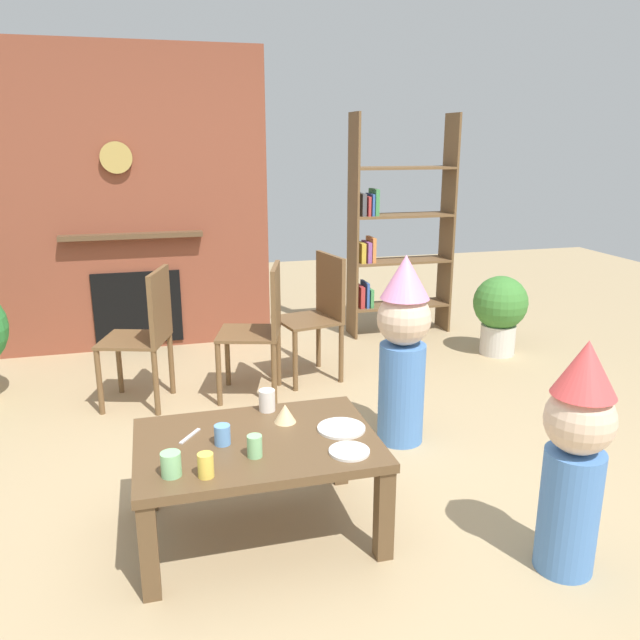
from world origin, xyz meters
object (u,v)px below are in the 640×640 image
at_px(potted_plant_tall, 500,310).
at_px(paper_cup_near_left, 255,446).
at_px(paper_cup_center, 171,464).
at_px(birthday_cake_slice, 285,413).
at_px(bookshelf, 393,236).
at_px(paper_cup_near_right, 206,465).
at_px(dining_chair_middle, 262,323).
at_px(dining_chair_right, 319,309).
at_px(dining_chair_left, 147,330).
at_px(paper_cup_far_right, 222,435).
at_px(paper_plate_front, 349,451).
at_px(child_in_pink, 403,346).
at_px(coffee_table, 257,454).
at_px(paper_cup_far_left, 267,400).
at_px(child_with_cone_hat, 576,453).
at_px(paper_plate_rear, 341,428).

bearing_deg(potted_plant_tall, paper_cup_near_left, -138.48).
relative_size(paper_cup_center, birthday_cake_slice, 0.96).
relative_size(bookshelf, paper_cup_near_left, 20.68).
relative_size(bookshelf, paper_cup_near_right, 19.88).
height_order(dining_chair_middle, dining_chair_right, same).
xyz_separation_m(dining_chair_left, dining_chair_right, (1.19, 0.20, 0.00)).
height_order(paper_cup_near_left, dining_chair_middle, dining_chair_middle).
distance_m(paper_cup_near_right, paper_cup_far_right, 0.27).
bearing_deg(paper_plate_front, paper_cup_center, 179.96).
distance_m(paper_cup_far_right, birthday_cake_slice, 0.33).
xyz_separation_m(paper_plate_front, potted_plant_tall, (1.94, 2.12, -0.08)).
height_order(child_in_pink, dining_chair_right, child_in_pink).
relative_size(paper_cup_near_right, birthday_cake_slice, 0.96).
xyz_separation_m(coffee_table, paper_cup_center, (-0.37, -0.21, 0.12)).
bearing_deg(coffee_table, potted_plant_tall, 39.86).
height_order(paper_cup_near_right, dining_chair_right, dining_chair_right).
height_order(coffee_table, child_in_pink, child_in_pink).
height_order(paper_cup_near_left, paper_cup_far_left, paper_cup_far_left).
relative_size(paper_cup_far_left, birthday_cake_slice, 1.03).
distance_m(bookshelf, dining_chair_middle, 1.83).
relative_size(child_with_cone_hat, dining_chair_left, 1.08).
bearing_deg(dining_chair_middle, paper_plate_front, 107.63).
xyz_separation_m(paper_cup_far_left, dining_chair_left, (-0.54, 1.30, 0.01)).
relative_size(paper_cup_far_left, dining_chair_left, 0.11).
distance_m(paper_cup_center, paper_cup_far_right, 0.30).
height_order(paper_plate_rear, child_in_pink, child_in_pink).
height_order(dining_chair_middle, potted_plant_tall, dining_chair_middle).
relative_size(bookshelf, paper_plate_front, 11.19).
bearing_deg(coffee_table, paper_plate_front, -31.44).
bearing_deg(birthday_cake_slice, paper_plate_front, -61.52).
bearing_deg(child_with_cone_hat, dining_chair_left, -27.31).
bearing_deg(dining_chair_right, paper_plate_front, 66.80).
distance_m(birthday_cake_slice, dining_chair_left, 1.56).
height_order(paper_cup_near_left, dining_chair_right, dining_chair_right).
bearing_deg(paper_plate_rear, paper_plate_front, -98.23).
height_order(paper_plate_front, child_in_pink, child_in_pink).
bearing_deg(paper_cup_far_left, paper_plate_front, -63.70).
height_order(paper_cup_center, child_in_pink, child_in_pink).
relative_size(coffee_table, dining_chair_left, 1.14).
xyz_separation_m(bookshelf, child_in_pink, (-0.73, -2.03, -0.30)).
bearing_deg(paper_cup_near_right, dining_chair_right, 64.16).
bearing_deg(paper_cup_center, paper_cup_far_left, 47.31).
height_order(paper_cup_center, dining_chair_left, dining_chair_left).
bearing_deg(paper_cup_near_right, paper_cup_center, 161.77).
bearing_deg(dining_chair_middle, coffee_table, 95.05).
bearing_deg(paper_cup_center, dining_chair_middle, 69.26).
bearing_deg(paper_cup_center, paper_cup_near_left, 11.57).
distance_m(dining_chair_middle, dining_chair_right, 0.52).
height_order(bookshelf, paper_cup_center, bookshelf).
distance_m(coffee_table, paper_cup_far_left, 0.33).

